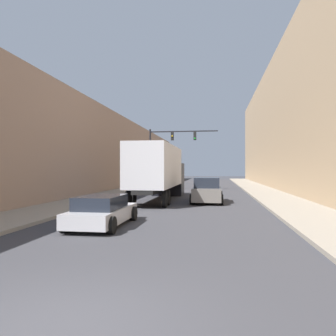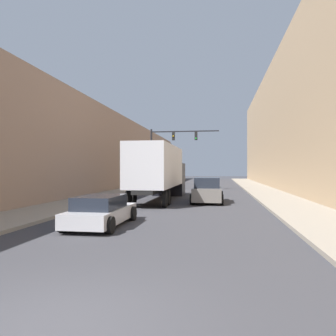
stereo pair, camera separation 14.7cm
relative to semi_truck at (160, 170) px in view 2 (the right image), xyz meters
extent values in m
plane|color=#38383D|center=(1.95, -19.51, -2.22)|extent=(200.00, 200.00, 0.00)
cube|color=gray|center=(8.82, 10.49, -2.14)|extent=(3.44, 80.00, 0.15)
cube|color=gray|center=(-4.91, 10.49, -2.14)|extent=(3.44, 80.00, 0.15)
cube|color=tan|center=(13.54, 10.49, 5.35)|extent=(6.00, 80.00, 15.14)
cube|color=#997A66|center=(-9.64, 10.49, 2.04)|extent=(6.00, 80.00, 8.52)
cube|color=silver|center=(0.00, -1.19, 0.31)|extent=(2.57, 9.23, 2.86)
cube|color=black|center=(0.00, -1.19, -1.27)|extent=(1.29, 9.23, 0.24)
cube|color=black|center=(0.00, 4.68, -0.81)|extent=(2.57, 2.53, 2.83)
cylinder|color=black|center=(-1.14, -4.61, -1.72)|extent=(0.25, 1.00, 1.00)
cylinder|color=black|center=(1.14, -4.61, -1.72)|extent=(0.25, 1.00, 1.00)
cylinder|color=black|center=(-1.14, -3.41, -1.72)|extent=(0.25, 1.00, 1.00)
cylinder|color=black|center=(1.14, -3.41, -1.72)|extent=(0.25, 1.00, 1.00)
cylinder|color=black|center=(-1.14, 4.68, -1.72)|extent=(0.25, 1.00, 1.00)
cylinder|color=black|center=(1.14, 4.68, -1.72)|extent=(0.25, 1.00, 1.00)
cube|color=#B7B7BC|center=(-0.39, -11.16, -1.76)|extent=(1.77, 4.41, 0.56)
cube|color=#1E232D|center=(-0.39, -11.38, -1.23)|extent=(1.56, 2.43, 0.52)
cylinder|color=black|center=(-1.28, -9.65, -1.90)|extent=(0.25, 0.64, 0.64)
cylinder|color=black|center=(0.49, -9.65, -1.90)|extent=(0.25, 0.64, 0.64)
cylinder|color=black|center=(-1.28, -12.77, -1.90)|extent=(0.25, 0.64, 0.64)
cylinder|color=black|center=(0.49, -12.77, -1.90)|extent=(0.25, 0.64, 0.64)
cube|color=slate|center=(3.58, -1.17, -1.60)|extent=(1.89, 4.48, 0.86)
cube|color=#1E232D|center=(3.58, -1.40, -0.82)|extent=(1.67, 2.47, 0.68)
cylinder|color=black|center=(2.63, 0.37, -1.87)|extent=(0.25, 0.70, 0.70)
cylinder|color=black|center=(4.52, 0.37, -1.87)|extent=(0.25, 0.70, 0.70)
cylinder|color=black|center=(2.63, -2.82, -1.87)|extent=(0.25, 0.70, 0.70)
cylinder|color=black|center=(4.52, -2.82, -1.87)|extent=(0.25, 0.70, 0.70)
cylinder|color=black|center=(-3.04, 11.45, 1.14)|extent=(0.20, 0.20, 6.72)
cube|color=black|center=(0.67, 11.45, 4.20)|extent=(7.42, 0.12, 0.12)
cube|color=black|center=(-0.57, 11.45, 3.69)|extent=(0.30, 0.24, 0.90)
sphere|color=gold|center=(-0.57, 11.31, 3.69)|extent=(0.18, 0.18, 0.18)
cube|color=black|center=(1.90, 11.45, 3.69)|extent=(0.30, 0.24, 0.90)
sphere|color=green|center=(1.90, 11.31, 3.41)|extent=(0.18, 0.18, 0.18)
camera|label=1|loc=(4.22, -24.04, 0.12)|focal=35.00mm
camera|label=2|loc=(4.37, -24.02, 0.12)|focal=35.00mm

